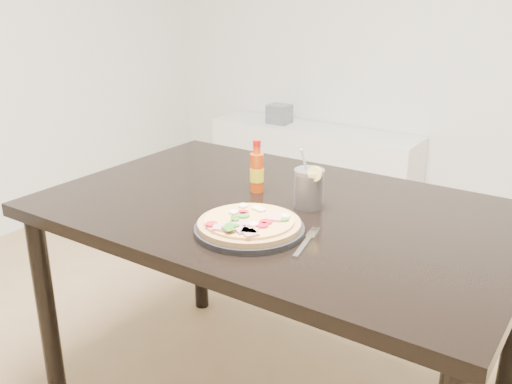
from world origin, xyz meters
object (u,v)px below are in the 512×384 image
Objects in this scene: plate at (249,229)px; fork at (307,241)px; pizza at (249,223)px; hot_sauce_bottle at (257,171)px; dining_table at (278,232)px; media_console at (312,164)px; cola_cup at (309,189)px.

fork is (0.16, 0.03, -0.01)m from plate.
pizza is 0.32m from hot_sauce_bottle.
dining_table is 0.23m from plate.
fork reaches higher than media_console.
pizza is at bearing 179.89° from fork.
pizza is at bearing -59.63° from hot_sauce_bottle.
pizza reaches higher than dining_table.
plate is 0.02m from pizza.
fork is 0.13× the size of media_console.
fork reaches higher than dining_table.
hot_sauce_bottle is 0.90× the size of fork.
cola_cup is 0.95× the size of fork.
dining_table is 5.12× the size of pizza.
cola_cup is at bearing -7.23° from hot_sauce_bottle.
hot_sauce_bottle is at bearing 150.81° from dining_table.
hot_sauce_bottle reaches higher than dining_table.
pizza is 1.54× the size of cola_cup.
dining_table is at bearing -29.19° from hot_sauce_bottle.
hot_sauce_bottle reaches higher than fork.
pizza is 1.46× the size of fork.
hot_sauce_bottle reaches higher than media_console.
plate is 0.21× the size of media_console.
pizza is 0.26m from cola_cup.
hot_sauce_bottle is 0.40m from fork.
media_console is (-0.92, 2.07, -0.53)m from pizza.
cola_cup is at bearing 105.81° from fork.
fork is at bearing -61.61° from cola_cup.
plate is 0.26m from cola_cup.
hot_sauce_bottle reaches higher than pizza.
cola_cup is 2.13m from media_console.
fork is (0.16, 0.03, -0.02)m from pizza.
dining_table is at bearing -149.61° from cola_cup.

